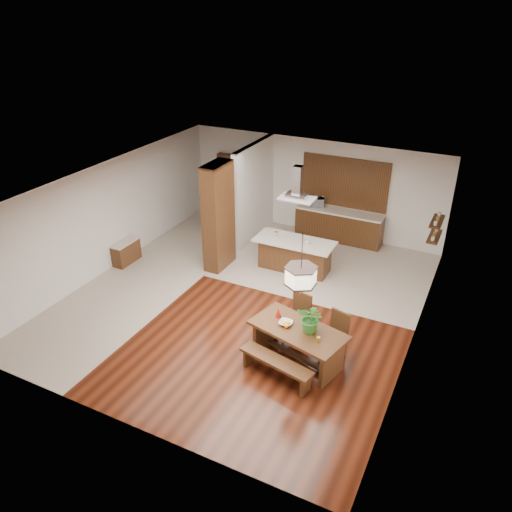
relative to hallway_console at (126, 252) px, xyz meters
The scene contains 25 objects.
room_shell 4.20m from the hallway_console, ahead, with size 9.00×9.04×2.92m.
tile_hallway 1.12m from the hallway_console, 10.68° to the right, with size 2.50×9.00×0.01m, color #BCAE9D.
tile_kitchen 5.57m from the hallway_console, 24.44° to the left, with size 5.50×4.00×0.01m, color #BCAE9D.
soffit_band 4.60m from the hallway_console, ahead, with size 8.00×9.00×0.02m, color #3D190F.
partition_pier 2.85m from the hallway_console, 22.54° to the left, with size 0.45×1.00×2.90m, color #321D0E.
partition_stub 4.09m from the hallway_console, 52.14° to the left, with size 0.18×2.40×2.90m, color silver.
hallway_console is the anchor object (origin of this frame).
hallway_doorway 4.41m from the hallway_console, 75.20° to the left, with size 1.10×0.20×2.10m, color #321D0E.
rear_counter 6.26m from the hallway_console, 39.75° to the left, with size 2.60×0.62×0.95m.
kitchen_window 6.58m from the hallway_console, 41.53° to the left, with size 2.60×0.08×1.50m, color olive.
shelf_lower 8.12m from the hallway_console, 17.35° to the left, with size 0.26×0.90×0.04m, color #321D0E.
shelf_upper 8.18m from the hallway_console, 17.35° to the left, with size 0.26×0.90×0.04m, color #321D0E.
dining_table 6.12m from the hallway_console, 17.21° to the right, with size 2.07×1.39×0.79m.
dining_bench 6.19m from the hallway_console, 23.56° to the right, with size 1.56×0.34×0.44m, color #321D0E, non-canonical shape.
dining_chair_left 5.64m from the hallway_console, 11.55° to the right, with size 0.47×0.47×1.06m, color #321D0E, non-canonical shape.
dining_chair_right 6.59m from the hallway_console, 11.95° to the right, with size 0.45×0.45×1.01m, color #321D0E, non-canonical shape.
pendant_lantern 6.41m from the hallway_console, 17.21° to the right, with size 0.64×0.64×1.31m, color beige, non-canonical shape.
foliage_plant 6.39m from the hallway_console, 16.30° to the right, with size 0.54×0.47×0.60m, color #2E7828.
fruit_bowl 5.86m from the hallway_console, 17.80° to the right, with size 0.27×0.27×0.07m, color beige.
napkin_cone 5.58m from the hallway_console, 16.82° to the right, with size 0.13×0.13×0.20m, color #9E120B.
gold_ornament 6.67m from the hallway_console, 17.69° to the right, with size 0.07×0.07×0.10m, color gold.
kitchen_island 4.65m from the hallway_console, 21.52° to the left, with size 2.13×0.93×0.88m.
range_hood 5.12m from the hallway_console, 21.56° to the left, with size 0.90×0.55×0.87m, color silver, non-canonical shape.
island_cup 5.00m from the hallway_console, 19.35° to the left, with size 0.13×0.13×0.10m, color silver.
microwave 5.75m from the hallway_console, 45.17° to the left, with size 0.48×0.33×0.27m, color #B3B5BA.
Camera 1 is at (4.85, -9.17, 6.64)m, focal length 35.00 mm.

